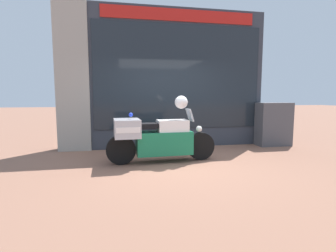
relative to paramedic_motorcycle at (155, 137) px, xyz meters
The scene contains 6 objects.
ground_plane 0.82m from the paramedic_motorcycle, 20.69° to the right, with size 60.00×60.00×0.00m, color #8E604C.
shop_building 2.26m from the paramedic_motorcycle, 84.57° to the left, with size 5.77×0.55×3.85m.
window_display 2.03m from the paramedic_motorcycle, 63.59° to the left, with size 4.47×0.30×1.96m.
paramedic_motorcycle is the anchor object (origin of this frame).
utility_cabinet 3.93m from the paramedic_motorcycle, 19.19° to the left, with size 0.98×0.48×1.25m, color #4C4C51.
white_helmet 0.96m from the paramedic_motorcycle, ahead, with size 0.29×0.29×0.29m, color white.
Camera 1 is at (-1.37, -5.37, 1.46)m, focal length 28.00 mm.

